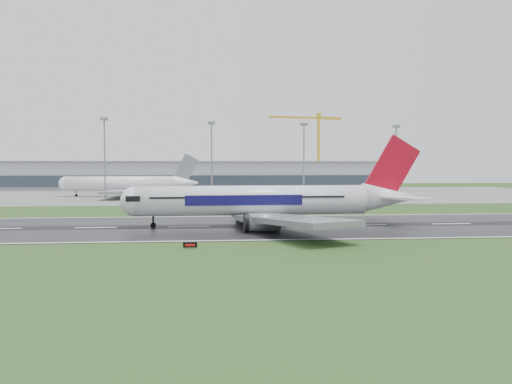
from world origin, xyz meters
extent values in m
plane|color=#244419|center=(0.00, 0.00, 0.00)|extent=(520.00, 520.00, 0.00)
cube|color=black|center=(0.00, 0.00, 0.05)|extent=(400.00, 45.00, 0.10)
cube|color=slate|center=(0.00, 125.00, 0.04)|extent=(400.00, 130.00, 0.08)
cube|color=#999CA4|center=(0.00, 185.00, 7.50)|extent=(240.00, 36.00, 15.00)
cylinder|color=gray|center=(-17.82, 100.00, 15.82)|extent=(0.64, 0.64, 31.65)
cylinder|color=gray|center=(25.42, 100.00, 15.17)|extent=(0.64, 0.64, 30.35)
cylinder|color=gray|center=(64.02, 100.00, 15.04)|extent=(0.64, 0.64, 30.08)
cylinder|color=gray|center=(103.84, 100.00, 14.68)|extent=(0.64, 0.64, 29.37)
camera|label=1|loc=(24.59, -113.04, 13.62)|focal=36.00mm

